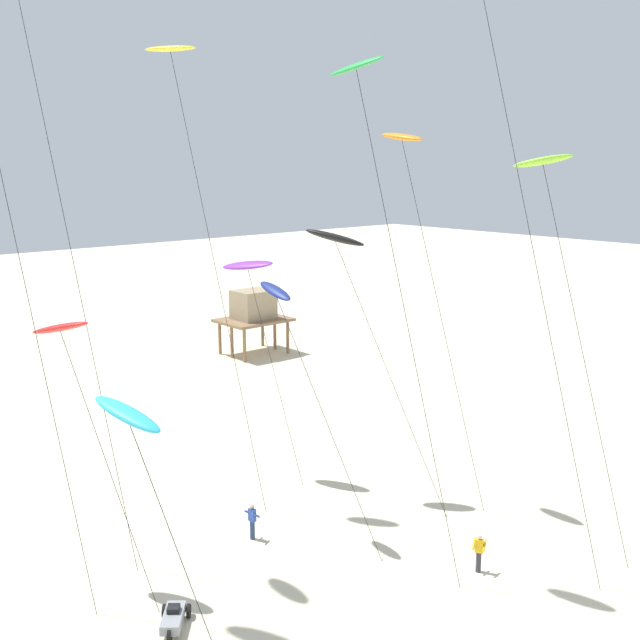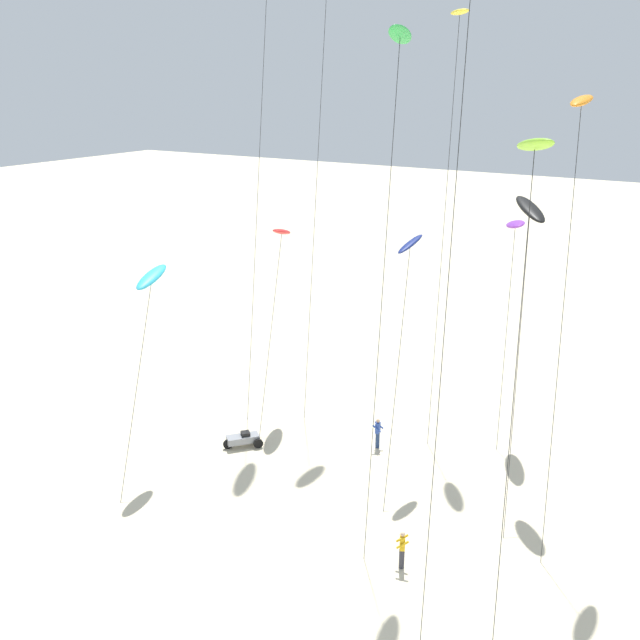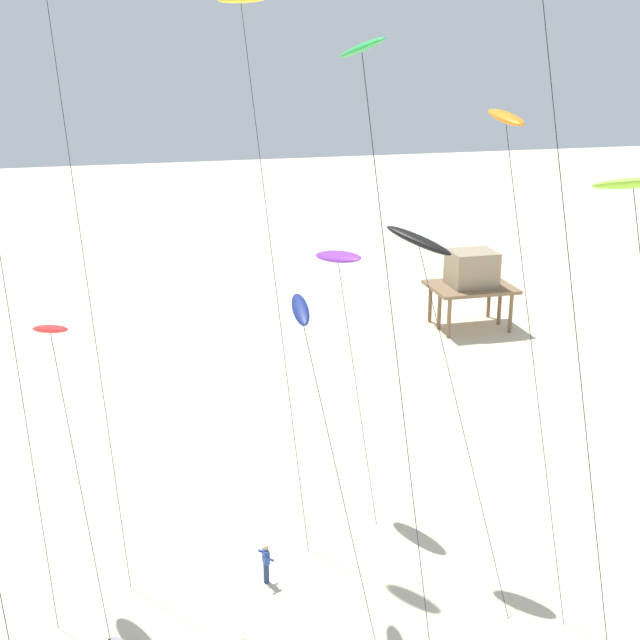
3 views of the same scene
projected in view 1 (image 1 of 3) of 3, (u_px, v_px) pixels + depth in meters
kite_yellow at (171, 54)px, 35.50m from camera, size 2.48×6.26×22.03m
kite_lime at (544, 165)px, 31.14m from camera, size 2.32×5.60×17.20m
kite_cyan at (128, 416)px, 21.95m from camera, size 1.99×5.79×10.13m
kite_orange at (403, 141)px, 36.17m from camera, size 1.75×5.99×18.19m
kite_purple at (248, 266)px, 39.82m from camera, size 2.06×4.87×11.89m
kite_green at (358, 73)px, 29.12m from camera, size 2.06×6.15×20.80m
kite_black at (335, 239)px, 37.34m from camera, size 3.05×7.59×13.68m
kite_navy at (276, 294)px, 33.21m from camera, size 1.92×6.41×11.69m
kite_red at (60, 329)px, 29.23m from camera, size 2.23×5.86×11.01m
kite_flyer_nearest at (252, 521)px, 34.40m from camera, size 0.58×0.60×1.67m
kite_flyer_middle at (479, 552)px, 31.65m from camera, size 0.69×0.70×1.67m
stilt_house at (253, 309)px, 66.95m from camera, size 5.88×4.61×5.69m
beach_buggy at (173, 618)px, 27.90m from camera, size 1.84×1.96×0.82m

